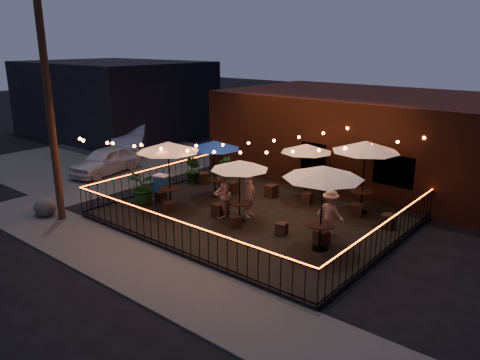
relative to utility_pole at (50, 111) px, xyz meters
The scene contains 39 objects.
ground 7.21m from the utility_pole, 25.71° to the left, with size 110.00×110.00×0.00m, color black.
patio 8.11m from the utility_pole, 40.43° to the left, with size 10.00×8.00×0.15m, color black.
sidewalk 6.74m from the utility_pole, ahead, with size 18.00×2.50×0.05m, color #43413E.
parking_lot 10.15m from the utility_pole, 135.00° to the left, with size 11.00×12.00×0.02m, color #43413E.
brick_building 14.27m from the utility_pole, 63.05° to the left, with size 14.00×8.00×4.00m.
background_building 17.19m from the utility_pole, 137.37° to the left, with size 12.00×9.00×5.00m, color black.
utility_pole is the anchor object (origin of this frame).
fence_front 6.38m from the utility_pole, ahead, with size 10.00×0.04×1.04m.
fence_left 5.70m from the utility_pole, 85.03° to the left, with size 0.04×8.00×1.04m.
fence_right 11.85m from the utility_pole, 23.86° to the left, with size 0.04×8.00×1.04m.
festoon_lights 6.32m from the utility_pole, 44.40° to the left, with size 10.02×8.72×1.32m.
cafe_table_0 4.24m from the utility_pole, 51.78° to the left, with size 2.93×2.93×2.60m.
cafe_table_1 6.21m from the utility_pole, 62.28° to the left, with size 2.61×2.61×2.34m.
cafe_table_2 6.80m from the utility_pole, 34.76° to the left, with size 2.33×2.33×2.24m.
cafe_table_3 9.54m from the utility_pole, 51.70° to the left, with size 2.22×2.22×2.28m.
cafe_table_4 9.54m from the utility_pole, 21.95° to the left, with size 2.90×2.90×2.66m.
cafe_table_5 11.17m from the utility_pole, 41.85° to the left, with size 2.89×2.89×2.72m.
bistro_chair_0 5.22m from the utility_pole, 64.42° to the left, with size 0.36×0.36×0.42m, color black.
bistro_chair_1 5.34m from the utility_pole, 45.08° to the left, with size 0.34×0.34×0.41m, color black.
bistro_chair_2 7.33m from the utility_pole, 79.20° to the left, with size 0.43×0.43×0.51m, color black.
bistro_chair_3 7.71m from the utility_pole, 63.24° to the left, with size 0.41×0.41×0.49m, color black.
bistro_chair_4 6.80m from the utility_pole, 39.23° to the left, with size 0.41×0.41×0.49m, color black.
bistro_chair_5 7.42m from the utility_pole, 29.83° to the left, with size 0.35×0.35×0.41m, color black.
bistro_chair_6 8.90m from the utility_pole, 55.41° to the left, with size 0.43×0.43×0.51m, color black.
bistro_chair_7 9.95m from the utility_pole, 47.82° to the left, with size 0.38×0.38×0.45m, color black.
bistro_chair_8 8.89m from the utility_pole, 27.27° to the left, with size 0.35×0.35×0.41m, color black.
bistro_chair_9 10.11m from the utility_pole, 24.05° to the left, with size 0.39×0.39×0.47m, color black.
bistro_chair_10 11.38m from the utility_pole, 39.45° to the left, with size 0.39×0.39×0.46m, color black.
bistro_chair_11 12.20m from the utility_pole, 33.99° to the left, with size 0.42×0.42×0.49m, color black.
patron_a 7.51m from the utility_pole, 39.46° to the left, with size 0.61×0.40×1.69m, color tan.
patron_b 6.58m from the utility_pole, 38.42° to the left, with size 0.88×0.68×1.80m, color #CAA48B.
patron_c 10.13m from the utility_pole, 29.65° to the left, with size 0.99×0.57×1.53m, color #D7AC88.
potted_shrub_a 4.42m from the utility_pole, 65.36° to the left, with size 1.25×1.08×1.39m, color #1F4113.
potted_shrub_b 6.86m from the utility_pole, 82.42° to the left, with size 0.69×0.56×1.26m, color #113B0B.
potted_shrub_c 7.77m from the utility_pole, 73.59° to the left, with size 0.72×0.72×1.28m, color #0F340D.
cooler 5.37m from the utility_pole, 76.90° to the left, with size 0.74×0.62×0.85m.
boulder 3.74m from the utility_pole, 165.69° to the right, with size 0.90×0.77×0.70m, color #3E3F3B.
car_white 7.14m from the utility_pole, 130.44° to the left, with size 1.56×3.88×1.32m, color silver.
car_silver 11.87m from the utility_pole, 129.33° to the left, with size 1.74×5.00×1.65m, color gray.
Camera 1 is at (9.89, -10.81, 6.28)m, focal length 35.00 mm.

